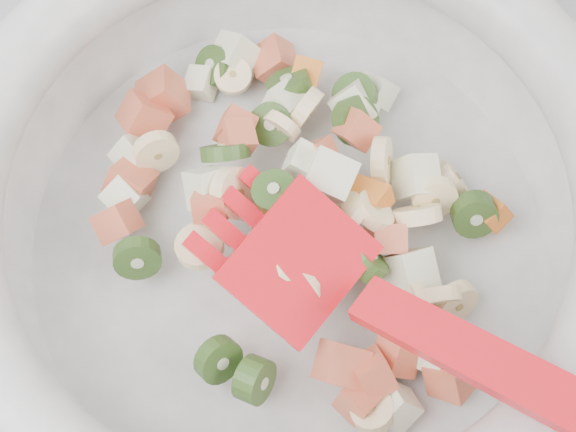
# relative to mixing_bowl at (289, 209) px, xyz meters

# --- Properties ---
(mixing_bowl) EXTENTS (0.42, 0.37, 0.16)m
(mixing_bowl) POSITION_rel_mixing_bowl_xyz_m (0.00, 0.00, 0.00)
(mixing_bowl) COLOR silver
(mixing_bowl) RESTS_ON counter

